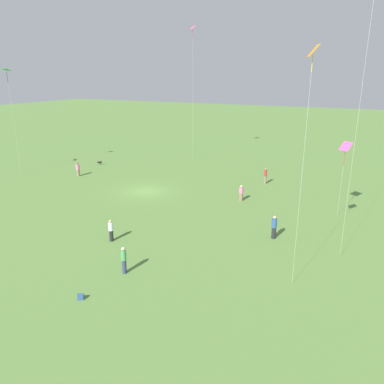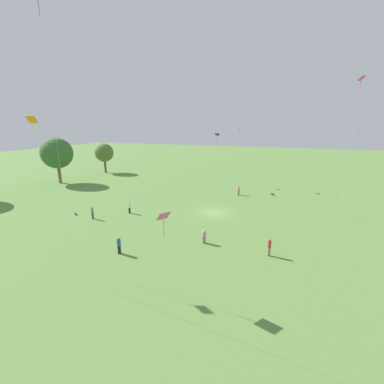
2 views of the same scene
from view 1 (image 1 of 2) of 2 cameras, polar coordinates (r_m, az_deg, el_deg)
name	(u,v)px [view 1 (image 1 of 2)]	position (r m, az deg, el deg)	size (l,w,h in m)	color
ground_plane	(146,191)	(41.37, -7.05, 0.12)	(240.00, 240.00, 0.00)	#5B843D
person_0	(265,176)	(44.42, 11.12, 2.43)	(0.47, 0.47, 1.89)	#847056
person_1	(241,193)	(38.09, 7.49, -0.19)	(0.61, 0.61, 1.63)	#847056
person_2	(274,227)	(29.85, 12.39, -5.26)	(0.40, 0.40, 1.87)	#232328
person_3	(111,230)	(29.40, -12.24, -5.74)	(0.38, 0.38, 1.74)	#232328
person_4	(78,169)	(49.14, -16.99, 3.31)	(0.60, 0.60, 1.75)	#847056
person_5	(124,260)	(24.69, -10.35, -10.17)	(0.36, 0.36, 1.84)	#333D5B
kite_1	(312,66)	(21.05, 17.80, 17.77)	(0.75, 0.92, 13.74)	orange
kite_3	(193,38)	(56.07, 0.11, 22.45)	(1.03, 1.00, 18.66)	#E54C99
kite_4	(7,75)	(52.81, -26.36, 15.69)	(0.88, 0.85, 12.93)	green
kite_5	(346,149)	(34.72, 22.35, 6.13)	(1.15, 1.07, 6.76)	#E54C99
dog_0	(99,162)	(54.77, -13.93, 4.42)	(0.47, 0.70, 0.49)	black
picnic_bag_0	(81,297)	(23.01, -16.62, -15.07)	(0.39, 0.35, 0.35)	#33518C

